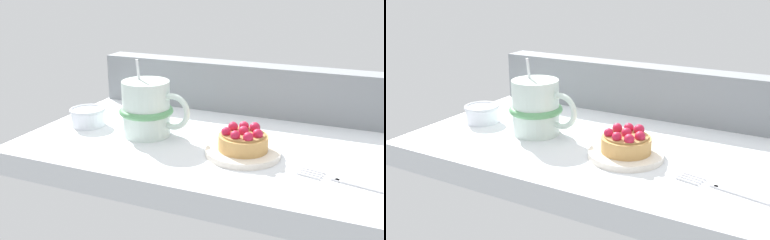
% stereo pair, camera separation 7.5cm
% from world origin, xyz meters
% --- Properties ---
extents(ground_plane, '(0.64, 0.40, 0.04)m').
position_xyz_m(ground_plane, '(0.00, 0.00, -0.02)').
color(ground_plane, silver).
extents(window_rail_back, '(0.63, 0.05, 0.10)m').
position_xyz_m(window_rail_back, '(0.00, 0.17, 0.05)').
color(window_rail_back, gray).
rests_on(window_rail_back, ground_plane).
extents(dessert_plate, '(0.12, 0.12, 0.01)m').
position_xyz_m(dessert_plate, '(0.07, -0.06, 0.00)').
color(dessert_plate, silver).
rests_on(dessert_plate, ground_plane).
extents(raspberry_tart, '(0.08, 0.08, 0.04)m').
position_xyz_m(raspberry_tart, '(0.07, -0.06, 0.03)').
color(raspberry_tart, tan).
rests_on(raspberry_tart, dessert_plate).
extents(coffee_mug, '(0.13, 0.10, 0.14)m').
position_xyz_m(coffee_mug, '(-0.11, -0.03, 0.05)').
color(coffee_mug, silver).
rests_on(coffee_mug, ground_plane).
extents(dessert_fork, '(0.18, 0.05, 0.01)m').
position_xyz_m(dessert_fork, '(0.25, -0.10, 0.00)').
color(dessert_fork, silver).
rests_on(dessert_fork, ground_plane).
extents(sugar_bowl, '(0.07, 0.07, 0.03)m').
position_xyz_m(sugar_bowl, '(-0.25, -0.03, 0.02)').
color(sugar_bowl, silver).
rests_on(sugar_bowl, ground_plane).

